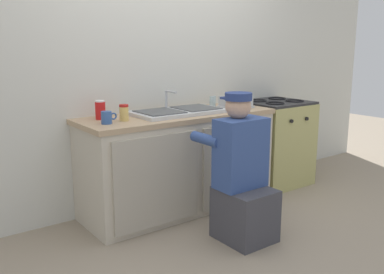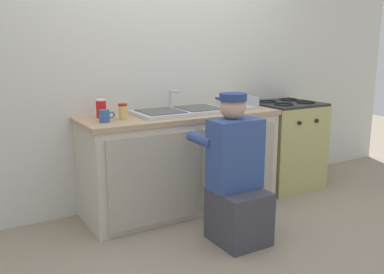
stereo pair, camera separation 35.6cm
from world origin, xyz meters
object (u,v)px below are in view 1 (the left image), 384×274
(dish_rack_tray, at_px, (236,105))
(water_glass, at_px, (213,101))
(condiment_jar, at_px, (124,113))
(coffee_mug, at_px, (107,117))
(sink_double_basin, at_px, (178,111))
(soda_cup_red, at_px, (100,110))
(plumber_person, at_px, (242,180))
(stove_range, at_px, (274,142))

(dish_rack_tray, relative_size, water_glass, 2.80)
(condiment_jar, relative_size, coffee_mug, 1.02)
(sink_double_basin, bearing_deg, coffee_mug, -173.36)
(coffee_mug, xyz_separation_m, soda_cup_red, (0.04, 0.21, 0.03))
(sink_double_basin, relative_size, dish_rack_tray, 2.86)
(sink_double_basin, height_order, plumber_person, plumber_person)
(plumber_person, height_order, soda_cup_red, plumber_person)
(dish_rack_tray, distance_m, soda_cup_red, 1.30)
(coffee_mug, xyz_separation_m, water_glass, (1.21, 0.23, 0.00))
(coffee_mug, height_order, water_glass, water_glass)
(dish_rack_tray, distance_m, water_glass, 0.23)
(stove_range, distance_m, soda_cup_red, 1.95)
(condiment_jar, bearing_deg, plumber_person, -51.67)
(sink_double_basin, relative_size, soda_cup_red, 5.26)
(sink_double_basin, height_order, stove_range, sink_double_basin)
(stove_range, distance_m, coffee_mug, 1.99)
(coffee_mug, bearing_deg, condiment_jar, 12.91)
(stove_range, relative_size, condiment_jar, 6.93)
(plumber_person, bearing_deg, sink_double_basin, 92.82)
(sink_double_basin, height_order, coffee_mug, sink_double_basin)
(water_glass, bearing_deg, condiment_jar, -169.56)
(stove_range, distance_m, water_glass, 0.88)
(dish_rack_tray, height_order, coffee_mug, dish_rack_tray)
(dish_rack_tray, xyz_separation_m, water_glass, (-0.12, 0.19, 0.03))
(condiment_jar, xyz_separation_m, water_glass, (1.04, 0.19, -0.01))
(plumber_person, xyz_separation_m, coffee_mug, (-0.74, 0.70, 0.45))
(sink_double_basin, xyz_separation_m, coffee_mug, (-0.71, -0.08, 0.03))
(plumber_person, bearing_deg, soda_cup_red, 127.74)
(stove_range, xyz_separation_m, dish_rack_tray, (-0.60, -0.04, 0.45))
(coffee_mug, relative_size, water_glass, 1.26)
(stove_range, bearing_deg, plumber_person, -146.78)
(sink_double_basin, distance_m, dish_rack_tray, 0.63)
(stove_range, relative_size, soda_cup_red, 5.84)
(plumber_person, xyz_separation_m, condiment_jar, (-0.58, 0.73, 0.47))
(dish_rack_tray, xyz_separation_m, soda_cup_red, (-1.29, 0.17, 0.05))
(dish_rack_tray, bearing_deg, soda_cup_red, 172.45)
(soda_cup_red, bearing_deg, condiment_jar, -54.90)
(dish_rack_tray, relative_size, coffee_mug, 2.22)
(sink_double_basin, distance_m, water_glass, 0.52)
(sink_double_basin, relative_size, condiment_jar, 6.25)
(sink_double_basin, xyz_separation_m, condiment_jar, (-0.54, -0.04, 0.05))
(condiment_jar, relative_size, soda_cup_red, 0.84)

